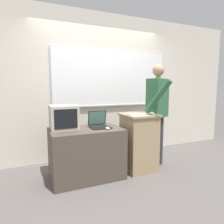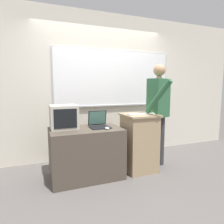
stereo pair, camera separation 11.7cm
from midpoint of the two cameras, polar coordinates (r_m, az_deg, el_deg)
ground_plane at (r=3.09m, az=6.03°, el=-19.20°), size 30.00×30.00×0.00m
back_wall at (r=3.97m, az=-2.18°, el=7.46°), size 6.40×0.17×2.77m
lectern_podium at (r=3.35m, az=8.77°, el=-8.52°), size 0.53×0.54×0.94m
side_desk at (r=3.11m, az=-6.31°, el=-11.52°), size 1.06×0.66×0.75m
person_presenter at (r=3.47m, az=14.11°, el=0.94°), size 0.59×0.70×1.74m
laptop at (r=3.10m, az=-2.72°, el=-3.12°), size 0.30×0.30×0.25m
wireless_keyboard at (r=3.19m, az=9.31°, el=-0.60°), size 0.43×0.14×0.02m
computer_mouse_by_laptop at (r=2.93m, az=-0.30°, el=-4.67°), size 0.06×0.10×0.03m
computer_mouse_by_keyboard at (r=3.32m, az=12.60°, el=-0.26°), size 0.06×0.10×0.03m
crt_monitor at (r=3.05m, az=-12.56°, el=-1.37°), size 0.39×0.38×0.35m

